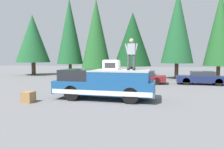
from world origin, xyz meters
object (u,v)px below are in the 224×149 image
object	(u,v)px
parked_car_maroon	(143,77)
compressor_unit	(111,65)
wooden_crate	(28,97)
pickup_truck	(105,84)
person_on_truck_bed	(131,53)
parked_car_navy	(201,78)

from	to	relation	value
parked_car_maroon	compressor_unit	bearing A→B (deg)	173.01
compressor_unit	parked_car_maroon	size ratio (longest dim) A/B	0.20
compressor_unit	wooden_crate	xyz separation A→B (m)	(-1.64, 4.04, -1.65)
pickup_truck	parked_car_maroon	distance (m)	7.88
person_on_truck_bed	parked_car_navy	distance (m)	9.76
parked_car_navy	wooden_crate	xyz separation A→B (m)	(-10.02, 10.01, -0.30)
pickup_truck	parked_car_maroon	xyz separation A→B (m)	(7.75, -1.40, -0.29)
pickup_truck	person_on_truck_bed	world-z (taller)	person_on_truck_bed
parked_car_navy	parked_car_maroon	distance (m)	5.01
person_on_truck_bed	wooden_crate	distance (m)	5.87
pickup_truck	person_on_truck_bed	size ratio (longest dim) A/B	3.28
compressor_unit	parked_car_maroon	distance (m)	8.10
wooden_crate	person_on_truck_bed	bearing A→B (deg)	-70.42
pickup_truck	wooden_crate	world-z (taller)	pickup_truck
pickup_truck	person_on_truck_bed	bearing A→B (deg)	-89.67
parked_car_navy	compressor_unit	bearing A→B (deg)	144.59
parked_car_navy	wooden_crate	distance (m)	14.16
parked_car_maroon	wooden_crate	size ratio (longest dim) A/B	7.32
compressor_unit	parked_car_navy	distance (m)	10.38
pickup_truck	compressor_unit	bearing A→B (deg)	-111.69
wooden_crate	parked_car_navy	bearing A→B (deg)	-44.95
parked_car_navy	parked_car_maroon	size ratio (longest dim) A/B	1.00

